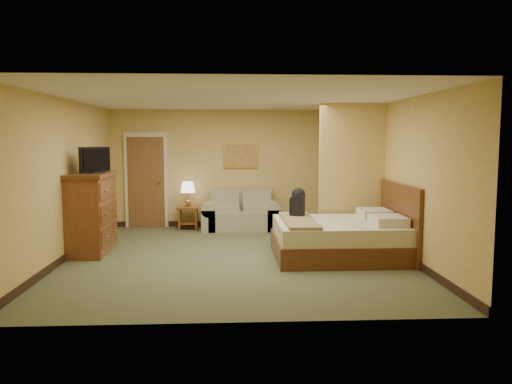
{
  "coord_description": "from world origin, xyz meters",
  "views": [
    {
      "loc": [
        -0.09,
        -8.14,
        1.94
      ],
      "look_at": [
        0.36,
        0.6,
        1.02
      ],
      "focal_mm": 35.0,
      "sensor_mm": 36.0,
      "label": 1
    }
  ],
  "objects": [
    {
      "name": "bed",
      "position": [
        1.81,
        -0.1,
        0.33
      ],
      "size": [
        2.21,
        1.88,
        1.22
      ],
      "color": "#4F2712",
      "rests_on": "floor"
    },
    {
      "name": "side_table",
      "position": [
        -1.01,
        2.65,
        0.33
      ],
      "size": [
        0.45,
        0.45,
        0.5
      ],
      "color": "brown",
      "rests_on": "floor"
    },
    {
      "name": "table_lamp",
      "position": [
        -1.01,
        2.65,
        0.9
      ],
      "size": [
        0.33,
        0.33,
        0.54
      ],
      "color": "#A5803C",
      "rests_on": "side_table"
    },
    {
      "name": "dresser",
      "position": [
        -2.48,
        0.43,
        0.7
      ],
      "size": [
        0.68,
        1.29,
        1.38
      ],
      "color": "brown",
      "rests_on": "floor"
    },
    {
      "name": "tv",
      "position": [
        -2.38,
        0.43,
        1.59
      ],
      "size": [
        0.36,
        0.67,
        0.44
      ],
      "rotation": [
        0.0,
        0.0,
        -0.45
      ],
      "color": "black",
      "rests_on": "dresser"
    },
    {
      "name": "wall_picture",
      "position": [
        0.14,
        2.97,
        1.6
      ],
      "size": [
        0.77,
        0.04,
        0.6
      ],
      "color": "#B78E3F",
      "rests_on": "back_wall"
    },
    {
      "name": "backpack",
      "position": [
        1.08,
        0.32,
        0.87
      ],
      "size": [
        0.27,
        0.34,
        0.52
      ],
      "rotation": [
        0.0,
        0.0,
        -0.25
      ],
      "color": "black",
      "rests_on": "bed"
    },
    {
      "name": "coffee_table",
      "position": [
        1.41,
        1.3,
        0.34
      ],
      "size": [
        0.83,
        0.83,
        0.47
      ],
      "rotation": [
        0.0,
        0.0,
        0.14
      ],
      "color": "brown",
      "rests_on": "floor"
    },
    {
      "name": "partition",
      "position": [
        2.15,
        0.93,
        1.3
      ],
      "size": [
        1.2,
        0.15,
        2.6
      ],
      "primitive_type": "cube",
      "color": "tan",
      "rests_on": "floor"
    },
    {
      "name": "left_wall",
      "position": [
        -2.75,
        0.0,
        1.3
      ],
      "size": [
        0.02,
        6.0,
        2.6
      ],
      "primitive_type": "cube",
      "color": "tan",
      "rests_on": "floor"
    },
    {
      "name": "door",
      "position": [
        -1.95,
        2.96,
        1.03
      ],
      "size": [
        0.94,
        0.16,
        2.1
      ],
      "color": "beige",
      "rests_on": "floor"
    },
    {
      "name": "ceiling",
      "position": [
        0.0,
        0.0,
        2.6
      ],
      "size": [
        6.0,
        6.0,
        0.0
      ],
      "primitive_type": "plane",
      "rotation": [
        3.14,
        0.0,
        0.0
      ],
      "color": "white",
      "rests_on": "back_wall"
    },
    {
      "name": "baseboard",
      "position": [
        0.0,
        2.99,
        0.06
      ],
      "size": [
        5.5,
        0.02,
        0.12
      ],
      "primitive_type": "cube",
      "color": "black",
      "rests_on": "floor"
    },
    {
      "name": "right_wall",
      "position": [
        2.75,
        0.0,
        1.3
      ],
      "size": [
        0.02,
        6.0,
        2.6
      ],
      "primitive_type": "cube",
      "color": "tan",
      "rests_on": "floor"
    },
    {
      "name": "loveseat",
      "position": [
        0.14,
        2.57,
        0.28
      ],
      "size": [
        1.69,
        0.78,
        0.85
      ],
      "color": "gray",
      "rests_on": "floor"
    },
    {
      "name": "back_wall",
      "position": [
        0.0,
        3.0,
        1.3
      ],
      "size": [
        5.5,
        0.02,
        2.6
      ],
      "primitive_type": "cube",
      "color": "tan",
      "rests_on": "floor"
    },
    {
      "name": "floor",
      "position": [
        0.0,
        0.0,
        0.0
      ],
      "size": [
        6.0,
        6.0,
        0.0
      ],
      "primitive_type": "plane",
      "color": "#4D5336",
      "rests_on": "ground"
    }
  ]
}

